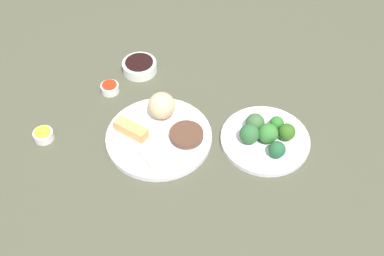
{
  "coord_description": "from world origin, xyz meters",
  "views": [
    {
      "loc": [
        -0.38,
        -0.75,
        0.97
      ],
      "look_at": [
        0.05,
        -0.06,
        0.06
      ],
      "focal_mm": 43.19,
      "sensor_mm": 36.0,
      "label": 1
    }
  ],
  "objects_px": {
    "main_plate": "(159,137)",
    "broccoli_plate": "(265,140)",
    "sauce_ramekin_hot_mustard": "(44,135)",
    "sauce_ramekin_sweet_and_sour": "(110,88)",
    "soy_sauce_bowl": "(140,67)"
  },
  "relations": [
    {
      "from": "main_plate",
      "to": "broccoli_plate",
      "type": "xyz_separation_m",
      "value": [
        0.24,
        -0.16,
        -0.0
      ]
    },
    {
      "from": "main_plate",
      "to": "sauce_ramekin_hot_mustard",
      "type": "relative_size",
      "value": 5.37
    },
    {
      "from": "sauce_ramekin_sweet_and_sour",
      "to": "soy_sauce_bowl",
      "type": "bearing_deg",
      "value": 16.81
    },
    {
      "from": "sauce_ramekin_sweet_and_sour",
      "to": "main_plate",
      "type": "bearing_deg",
      "value": -82.21
    },
    {
      "from": "main_plate",
      "to": "broccoli_plate",
      "type": "relative_size",
      "value": 1.19
    },
    {
      "from": "broccoli_plate",
      "to": "sauce_ramekin_hot_mustard",
      "type": "relative_size",
      "value": 4.5
    },
    {
      "from": "sauce_ramekin_hot_mustard",
      "to": "broccoli_plate",
      "type": "bearing_deg",
      "value": -32.82
    },
    {
      "from": "main_plate",
      "to": "sauce_ramekin_hot_mustard",
      "type": "bearing_deg",
      "value": 147.85
    },
    {
      "from": "broccoli_plate",
      "to": "sauce_ramekin_hot_mustard",
      "type": "bearing_deg",
      "value": 147.18
    },
    {
      "from": "main_plate",
      "to": "broccoli_plate",
      "type": "bearing_deg",
      "value": -33.54
    },
    {
      "from": "soy_sauce_bowl",
      "to": "sauce_ramekin_sweet_and_sour",
      "type": "distance_m",
      "value": 0.12
    },
    {
      "from": "broccoli_plate",
      "to": "soy_sauce_bowl",
      "type": "xyz_separation_m",
      "value": [
        -0.15,
        0.43,
        0.01
      ]
    },
    {
      "from": "broccoli_plate",
      "to": "sauce_ramekin_sweet_and_sour",
      "type": "bearing_deg",
      "value": 124.28
    },
    {
      "from": "broccoli_plate",
      "to": "sauce_ramekin_sweet_and_sour",
      "type": "xyz_separation_m",
      "value": [
        -0.27,
        0.4,
        0.01
      ]
    },
    {
      "from": "broccoli_plate",
      "to": "soy_sauce_bowl",
      "type": "distance_m",
      "value": 0.46
    }
  ]
}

